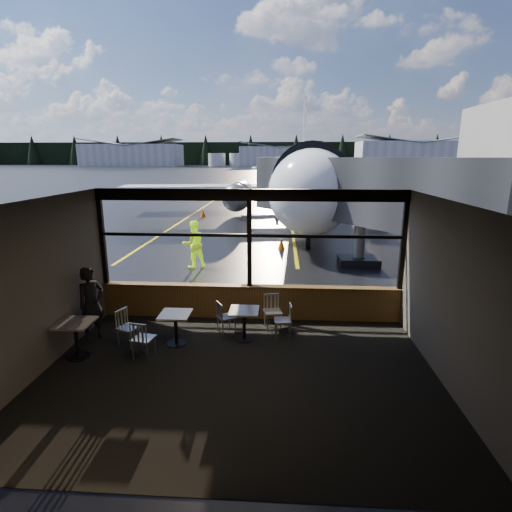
# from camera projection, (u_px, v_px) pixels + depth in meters

# --- Properties ---
(ground_plane) EXTENTS (520.00, 520.00, 0.00)m
(ground_plane) POSITION_uv_depth(u_px,v_px,m) (279.00, 171.00, 127.16)
(ground_plane) COLOR black
(ground_plane) RESTS_ON ground
(carpet_floor) EXTENTS (8.00, 6.00, 0.01)m
(carpet_floor) POSITION_uv_depth(u_px,v_px,m) (238.00, 375.00, 8.04)
(carpet_floor) COLOR black
(carpet_floor) RESTS_ON ground
(ceiling) EXTENTS (8.00, 6.00, 0.04)m
(ceiling) POSITION_uv_depth(u_px,v_px,m) (236.00, 202.00, 7.20)
(ceiling) COLOR #38332D
(ceiling) RESTS_ON ground
(wall_left) EXTENTS (0.04, 6.00, 3.50)m
(wall_left) POSITION_uv_depth(u_px,v_px,m) (36.00, 289.00, 7.87)
(wall_left) COLOR #534C42
(wall_left) RESTS_ON ground
(wall_right) EXTENTS (0.04, 6.00, 3.50)m
(wall_right) POSITION_uv_depth(u_px,v_px,m) (452.00, 298.00, 7.37)
(wall_right) COLOR #534C42
(wall_right) RESTS_ON ground
(wall_back) EXTENTS (8.00, 0.04, 3.50)m
(wall_back) POSITION_uv_depth(u_px,v_px,m) (209.00, 378.00, 4.71)
(wall_back) COLOR #534C42
(wall_back) RESTS_ON ground
(window_sill) EXTENTS (8.00, 0.28, 0.90)m
(window_sill) POSITION_uv_depth(u_px,v_px,m) (250.00, 302.00, 10.84)
(window_sill) COLOR brown
(window_sill) RESTS_ON ground
(window_header) EXTENTS (8.00, 0.18, 0.30)m
(window_header) POSITION_uv_depth(u_px,v_px,m) (249.00, 195.00, 10.14)
(window_header) COLOR black
(window_header) RESTS_ON ground
(mullion_left) EXTENTS (0.12, 0.12, 2.60)m
(mullion_left) POSITION_uv_depth(u_px,v_px,m) (102.00, 237.00, 10.66)
(mullion_left) COLOR black
(mullion_left) RESTS_ON ground
(mullion_centre) EXTENTS (0.12, 0.12, 2.60)m
(mullion_centre) POSITION_uv_depth(u_px,v_px,m) (249.00, 239.00, 10.42)
(mullion_centre) COLOR black
(mullion_centre) RESTS_ON ground
(mullion_right) EXTENTS (0.12, 0.12, 2.60)m
(mullion_right) POSITION_uv_depth(u_px,v_px,m) (404.00, 241.00, 10.17)
(mullion_right) COLOR black
(mullion_right) RESTS_ON ground
(window_transom) EXTENTS (8.00, 0.10, 0.08)m
(window_transom) POSITION_uv_depth(u_px,v_px,m) (249.00, 235.00, 10.39)
(window_transom) COLOR black
(window_transom) RESTS_ON ground
(airliner) EXTENTS (29.88, 35.35, 10.46)m
(airliner) POSITION_uv_depth(u_px,v_px,m) (307.00, 144.00, 28.99)
(airliner) COLOR white
(airliner) RESTS_ON ground_plane
(jet_bridge) EXTENTS (9.55, 11.67, 5.09)m
(jet_bridge) POSITION_uv_depth(u_px,v_px,m) (353.00, 203.00, 15.44)
(jet_bridge) COLOR #2D2E30
(jet_bridge) RESTS_ON ground_plane
(cafe_table_near) EXTENTS (0.69, 0.69, 0.76)m
(cafe_table_near) POSITION_uv_depth(u_px,v_px,m) (244.00, 325.00, 9.55)
(cafe_table_near) COLOR #AAA49C
(cafe_table_near) RESTS_ON carpet_floor
(cafe_table_mid) EXTENTS (0.70, 0.70, 0.77)m
(cafe_table_mid) POSITION_uv_depth(u_px,v_px,m) (176.00, 329.00, 9.32)
(cafe_table_mid) COLOR #A49E97
(cafe_table_mid) RESTS_ON carpet_floor
(cafe_table_left) EXTENTS (0.75, 0.75, 0.83)m
(cafe_table_left) POSITION_uv_depth(u_px,v_px,m) (76.00, 340.00, 8.70)
(cafe_table_left) COLOR #A29C95
(cafe_table_left) RESTS_ON carpet_floor
(chair_near_e) EXTENTS (0.50, 0.50, 0.85)m
(chair_near_e) POSITION_uv_depth(u_px,v_px,m) (283.00, 321.00, 9.67)
(chair_near_e) COLOR #AFAA9E
(chair_near_e) RESTS_ON carpet_floor
(chair_near_w) EXTENTS (0.63, 0.63, 0.84)m
(chair_near_w) POSITION_uv_depth(u_px,v_px,m) (226.00, 317.00, 9.90)
(chair_near_w) COLOR #B6B0A5
(chair_near_w) RESTS_ON carpet_floor
(chair_near_n) EXTENTS (0.59, 0.59, 0.90)m
(chair_near_n) POSITION_uv_depth(u_px,v_px,m) (273.00, 312.00, 10.13)
(chair_near_n) COLOR beige
(chair_near_n) RESTS_ON carpet_floor
(chair_mid_s) EXTENTS (0.57, 0.57, 0.89)m
(chair_mid_s) POSITION_uv_depth(u_px,v_px,m) (144.00, 339.00, 8.66)
(chair_mid_s) COLOR #B8B3A6
(chair_mid_s) RESTS_ON carpet_floor
(chair_mid_w) EXTENTS (0.63, 0.63, 0.89)m
(chair_mid_w) POSITION_uv_depth(u_px,v_px,m) (129.00, 328.00, 9.21)
(chair_mid_w) COLOR beige
(chair_mid_w) RESTS_ON carpet_floor
(passenger) EXTENTS (0.71, 0.79, 1.80)m
(passenger) POSITION_uv_depth(u_px,v_px,m) (91.00, 304.00, 9.45)
(passenger) COLOR black
(passenger) RESTS_ON carpet_floor
(ground_crew) EXTENTS (1.14, 1.07, 1.87)m
(ground_crew) POSITION_uv_depth(u_px,v_px,m) (194.00, 244.00, 15.78)
(ground_crew) COLOR #BFF219
(ground_crew) RESTS_ON ground_plane
(cone_nose) EXTENTS (0.35, 0.35, 0.49)m
(cone_nose) POSITION_uv_depth(u_px,v_px,m) (281.00, 244.00, 19.08)
(cone_nose) COLOR #E65F07
(cone_nose) RESTS_ON ground_plane
(cone_wing) EXTENTS (0.41, 0.41, 0.57)m
(cone_wing) POSITION_uv_depth(u_px,v_px,m) (203.00, 213.00, 29.30)
(cone_wing) COLOR #FF6908
(cone_wing) RESTS_ON ground_plane
(hangar_left) EXTENTS (45.00, 18.00, 11.00)m
(hangar_left) POSITION_uv_depth(u_px,v_px,m) (132.00, 154.00, 188.28)
(hangar_left) COLOR silver
(hangar_left) RESTS_ON ground_plane
(hangar_mid) EXTENTS (38.00, 15.00, 10.00)m
(hangar_mid) POSITION_uv_depth(u_px,v_px,m) (281.00, 155.00, 188.90)
(hangar_mid) COLOR silver
(hangar_mid) RESTS_ON ground_plane
(hangar_right) EXTENTS (50.00, 20.00, 12.00)m
(hangar_right) POSITION_uv_depth(u_px,v_px,m) (415.00, 153.00, 178.16)
(hangar_right) COLOR silver
(hangar_right) RESTS_ON ground_plane
(fuel_tank_a) EXTENTS (8.00, 8.00, 6.00)m
(fuel_tank_a) POSITION_uv_depth(u_px,v_px,m) (217.00, 160.00, 188.34)
(fuel_tank_a) COLOR silver
(fuel_tank_a) RESTS_ON ground_plane
(fuel_tank_b) EXTENTS (8.00, 8.00, 6.00)m
(fuel_tank_b) POSITION_uv_depth(u_px,v_px,m) (238.00, 160.00, 187.72)
(fuel_tank_b) COLOR silver
(fuel_tank_b) RESTS_ON ground_plane
(fuel_tank_c) EXTENTS (8.00, 8.00, 6.00)m
(fuel_tank_c) POSITION_uv_depth(u_px,v_px,m) (259.00, 160.00, 187.10)
(fuel_tank_c) COLOR silver
(fuel_tank_c) RESTS_ON ground_plane
(treeline) EXTENTS (360.00, 3.00, 12.00)m
(treeline) POSITION_uv_depth(u_px,v_px,m) (281.00, 154.00, 212.87)
(treeline) COLOR black
(treeline) RESTS_ON ground_plane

